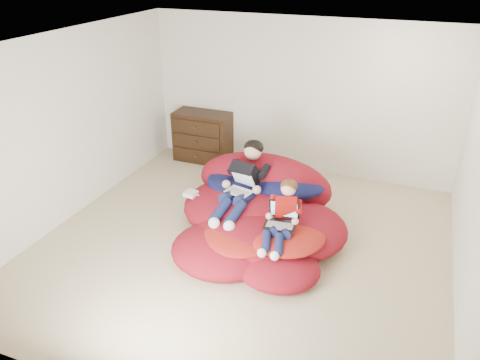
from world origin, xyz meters
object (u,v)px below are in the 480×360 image
Objects in this scene: dresser at (203,137)px; older_boy at (244,179)px; beanbag_pile at (258,214)px; laptop_black at (282,218)px; younger_boy at (283,213)px; laptop_white at (241,186)px.

dresser is 0.74× the size of older_boy.
beanbag_pile is at bearing -24.11° from older_boy.
laptop_black is at bearing -45.48° from beanbag_pile.
beanbag_pile is 2.69× the size of younger_boy.
laptop_white is 1.04× the size of laptop_black.
beanbag_pile is 0.50m from older_boy.
laptop_black is at bearing -39.16° from older_boy.
dresser is 3.17m from laptop_black.
older_boy is at bearing 90.00° from laptop_white.
laptop_white is (0.00, -0.12, -0.05)m from older_boy.
laptop_white is (-0.25, -0.00, 0.37)m from beanbag_pile.
younger_boy is (0.70, -0.54, -0.08)m from older_boy.
older_boy is at bearing -50.27° from dresser.
younger_boy is 0.06m from laptop_black.
dresser is at bearing 132.87° from laptop_black.
dresser is 3.15m from younger_boy.
dresser is 2.40× the size of laptop_white.
younger_boy reaches higher than beanbag_pile.
beanbag_pile reaches higher than laptop_white.
younger_boy is (2.16, -2.29, 0.17)m from dresser.
older_boy is 0.91m from laptop_black.
younger_boy is (0.45, -0.43, 0.34)m from beanbag_pile.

